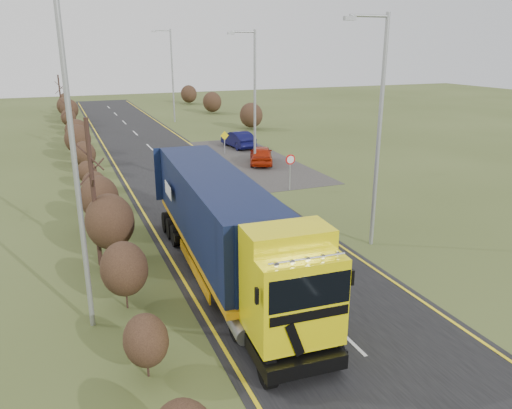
{
  "coord_description": "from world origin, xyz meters",
  "views": [
    {
      "loc": [
        -7.63,
        -15.81,
        8.64
      ],
      "look_at": [
        0.5,
        4.24,
        1.7
      ],
      "focal_mm": 35.0,
      "sensor_mm": 36.0,
      "label": 1
    }
  ],
  "objects": [
    {
      "name": "warning_board",
      "position": [
        5.29,
        22.99,
        1.15
      ],
      "size": [
        0.72,
        0.11,
        1.89
      ],
      "color": "#939698",
      "rests_on": "ground"
    },
    {
      "name": "car_blue_sedan",
      "position": [
        7.24,
        25.1,
        0.72
      ],
      "size": [
        1.91,
        4.49,
        1.44
      ],
      "primitive_type": "imported",
      "rotation": [
        0.0,
        0.0,
        3.23
      ],
      "color": "#090933",
      "rests_on": "ground"
    },
    {
      "name": "streetlight_near",
      "position": [
        5.01,
        1.77,
        5.48
      ],
      "size": [
        2.1,
        0.2,
        9.89
      ],
      "color": "#939698",
      "rests_on": "ground"
    },
    {
      "name": "lorry",
      "position": [
        -2.16,
        0.93,
        2.27
      ],
      "size": [
        3.03,
        14.45,
        4.0
      ],
      "rotation": [
        0.0,
        0.0,
        -0.06
      ],
      "color": "black",
      "rests_on": "ground"
    },
    {
      "name": "left_pole",
      "position": [
        -7.2,
        -0.68,
        5.2
      ],
      "size": [
        0.16,
        0.16,
        10.4
      ],
      "primitive_type": "cylinder",
      "color": "#939698",
      "rests_on": "ground"
    },
    {
      "name": "speed_sign",
      "position": [
        5.53,
        11.08,
        1.58
      ],
      "size": [
        0.63,
        0.1,
        2.27
      ],
      "color": "#939698",
      "rests_on": "ground"
    },
    {
      "name": "streetlight_mid",
      "position": [
        5.64,
        17.46,
        5.33
      ],
      "size": [
        2.05,
        0.19,
        9.65
      ],
      "color": "#939698",
      "rests_on": "ground"
    },
    {
      "name": "lane_markings",
      "position": [
        0.0,
        9.69,
        0.03
      ],
      "size": [
        7.52,
        116.0,
        0.01
      ],
      "color": "yellow",
      "rests_on": "road"
    },
    {
      "name": "road",
      "position": [
        0.0,
        10.0,
        0.01
      ],
      "size": [
        8.0,
        120.0,
        0.02
      ],
      "primitive_type": "cube",
      "color": "black",
      "rests_on": "ground"
    },
    {
      "name": "layby",
      "position": [
        6.5,
        20.0,
        0.01
      ],
      "size": [
        6.0,
        18.0,
        0.02
      ],
      "primitive_type": "cube",
      "color": "#33302D",
      "rests_on": "ground"
    },
    {
      "name": "streetlight_far",
      "position": [
        5.43,
        42.22,
        5.74
      ],
      "size": [
        2.19,
        0.21,
        10.34
      ],
      "color": "#939698",
      "rests_on": "ground"
    },
    {
      "name": "ground",
      "position": [
        0.0,
        0.0,
        0.0
      ],
      "size": [
        160.0,
        160.0,
        0.0
      ],
      "primitive_type": "plane",
      "color": "#3F4C20",
      "rests_on": "ground"
    },
    {
      "name": "car_red_hatchback",
      "position": [
        6.67,
        18.43,
        0.7
      ],
      "size": [
        3.06,
        4.45,
        1.41
      ],
      "primitive_type": "imported",
      "rotation": [
        0.0,
        0.0,
        2.77
      ],
      "color": "#A42008",
      "rests_on": "ground"
    },
    {
      "name": "hedgerow",
      "position": [
        -6.0,
        7.89,
        1.62
      ],
      "size": [
        2.24,
        102.04,
        6.05
      ],
      "color": "black",
      "rests_on": "ground"
    }
  ]
}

